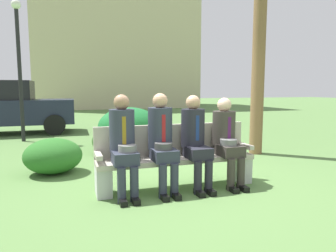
% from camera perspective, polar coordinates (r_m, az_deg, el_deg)
% --- Properties ---
extents(ground_plane, '(80.00, 80.00, 0.00)m').
position_cam_1_polar(ground_plane, '(4.66, 3.42, -10.80)').
color(ground_plane, '#52773D').
extents(park_bench, '(2.28, 0.44, 0.90)m').
position_cam_1_polar(park_bench, '(4.46, 1.36, -5.80)').
color(park_bench, '#B7AD9E').
rests_on(park_bench, ground).
extents(seated_man_leftmost, '(0.34, 0.72, 1.35)m').
position_cam_1_polar(seated_man_leftmost, '(4.08, -8.32, -2.61)').
color(seated_man_leftmost, '#2D3342').
rests_on(seated_man_leftmost, ground).
extents(seated_man_centerleft, '(0.34, 0.72, 1.36)m').
position_cam_1_polar(seated_man_centerleft, '(4.21, -1.14, -2.17)').
color(seated_man_centerleft, '#2D3342').
rests_on(seated_man_centerleft, ground).
extents(seated_man_centerright, '(0.34, 0.72, 1.33)m').
position_cam_1_polar(seated_man_centerright, '(4.38, 5.07, -1.98)').
color(seated_man_centerright, '#23232D').
rests_on(seated_man_centerright, ground).
extents(seated_man_rightmost, '(0.34, 0.72, 1.29)m').
position_cam_1_polar(seated_man_rightmost, '(4.59, 10.87, -1.97)').
color(seated_man_rightmost, '#38332D').
rests_on(seated_man_rightmost, ground).
extents(shrub_near_bench, '(0.94, 0.86, 0.58)m').
position_cam_1_polar(shrub_near_bench, '(6.81, -10.09, -2.70)').
color(shrub_near_bench, '#345C26').
rests_on(shrub_near_bench, ground).
extents(shrub_mid_lawn, '(0.95, 0.87, 0.60)m').
position_cam_1_polar(shrub_mid_lawn, '(5.52, -20.63, -5.24)').
color(shrub_mid_lawn, '#286523').
rests_on(shrub_mid_lawn, ground).
extents(shrub_far_lawn, '(1.55, 1.42, 0.97)m').
position_cam_1_polar(shrub_far_lawn, '(7.72, -7.24, -0.09)').
color(shrub_far_lawn, '#1E6C31').
rests_on(shrub_far_lawn, ground).
extents(parked_car_near, '(3.92, 1.75, 1.68)m').
position_cam_1_polar(parked_car_near, '(10.90, -27.63, 3.07)').
color(parked_car_near, '#1E2338').
rests_on(parked_car_near, ground).
extents(street_lamp, '(0.24, 0.24, 3.72)m').
position_cam_1_polar(street_lamp, '(9.17, -26.04, 11.53)').
color(street_lamp, black).
rests_on(street_lamp, ground).
extents(building_backdrop, '(12.40, 8.33, 13.30)m').
position_cam_1_polar(building_backdrop, '(26.25, -10.12, 18.36)').
color(building_backdrop, '#C2B790').
rests_on(building_backdrop, ground).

